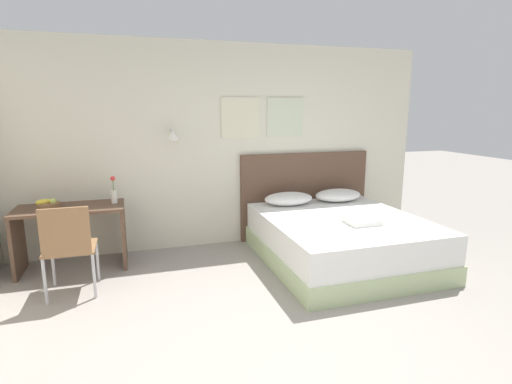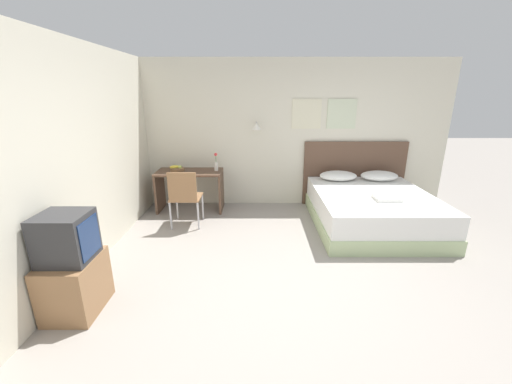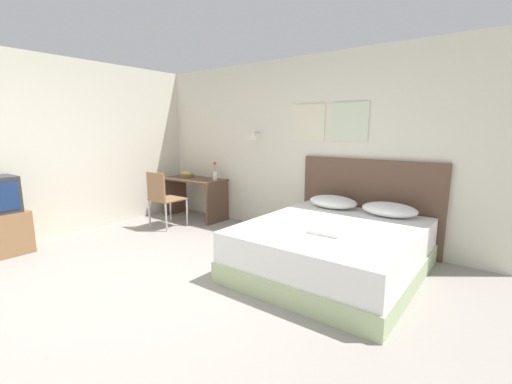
% 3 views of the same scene
% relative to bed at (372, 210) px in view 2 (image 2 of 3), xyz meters
% --- Properties ---
extents(ground_plane, '(24.00, 24.00, 0.00)m').
position_rel_bed_xyz_m(ground_plane, '(-1.29, -1.72, -0.27)').
color(ground_plane, gray).
extents(wall_back, '(5.94, 0.31, 2.65)m').
position_rel_bed_xyz_m(wall_back, '(-1.29, 1.12, 1.06)').
color(wall_back, beige).
rests_on(wall_back, ground_plane).
extents(wall_left, '(0.06, 5.82, 2.65)m').
position_rel_bed_xyz_m(wall_left, '(-3.90, -1.82, 1.05)').
color(wall_left, beige).
rests_on(wall_left, ground_plane).
extents(bed, '(1.79, 2.07, 0.55)m').
position_rel_bed_xyz_m(bed, '(0.00, 0.00, 0.00)').
color(bed, '#B2C693').
rests_on(bed, ground_plane).
extents(headboard, '(1.91, 0.06, 1.21)m').
position_rel_bed_xyz_m(headboard, '(0.00, 1.06, 0.33)').
color(headboard, brown).
rests_on(headboard, ground_plane).
extents(pillow_left, '(0.66, 0.42, 0.17)m').
position_rel_bed_xyz_m(pillow_left, '(-0.37, 0.77, 0.36)').
color(pillow_left, white).
rests_on(pillow_left, bed).
extents(pillow_right, '(0.66, 0.42, 0.17)m').
position_rel_bed_xyz_m(pillow_right, '(0.37, 0.77, 0.36)').
color(pillow_right, white).
rests_on(pillow_right, bed).
extents(folded_towel_near_foot, '(0.36, 0.30, 0.06)m').
position_rel_bed_xyz_m(folded_towel_near_foot, '(0.09, -0.31, 0.31)').
color(folded_towel_near_foot, white).
rests_on(folded_towel_near_foot, bed).
extents(desk, '(1.16, 0.58, 0.73)m').
position_rel_bed_xyz_m(desk, '(-3.05, 0.73, 0.24)').
color(desk, brown).
rests_on(desk, ground_plane).
extents(desk_chair, '(0.47, 0.47, 0.93)m').
position_rel_bed_xyz_m(desk_chair, '(-2.97, -0.04, 0.27)').
color(desk_chair, '#8E6642').
rests_on(desk_chair, ground_plane).
extents(fruit_bowl, '(0.26, 0.25, 0.10)m').
position_rel_bed_xyz_m(fruit_bowl, '(-3.26, 0.75, 0.49)').
color(fruit_bowl, brown).
rests_on(fruit_bowl, desk).
extents(flower_vase, '(0.07, 0.07, 0.32)m').
position_rel_bed_xyz_m(flower_vase, '(-2.57, 0.77, 0.58)').
color(flower_vase, silver).
rests_on(flower_vase, desk).
extents(tv_stand, '(0.46, 0.58, 0.56)m').
position_rel_bed_xyz_m(tv_stand, '(-3.62, -2.07, 0.01)').
color(tv_stand, '#8E6642').
rests_on(tv_stand, ground_plane).
extents(television, '(0.45, 0.41, 0.46)m').
position_rel_bed_xyz_m(television, '(-3.61, -2.07, 0.52)').
color(television, '#2D2D30').
rests_on(television, tv_stand).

